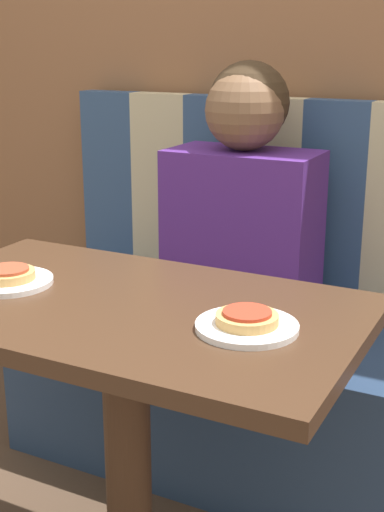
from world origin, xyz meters
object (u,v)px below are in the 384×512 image
(plate_right, at_px, (247,327))
(pizza_right, at_px, (247,318))
(person, at_px, (244,200))
(pizza_left, at_px, (8,274))
(plate_left, at_px, (9,281))

(plate_right, distance_m, pizza_right, 0.02)
(person, xyz_separation_m, pizza_left, (-0.28, -0.63, -0.06))
(pizza_right, bearing_deg, plate_right, 180.00)
(person, distance_m, pizza_right, 0.70)
(person, relative_size, pizza_left, 6.29)
(plate_left, bearing_deg, plate_right, 0.00)
(plate_left, relative_size, plate_right, 1.00)
(person, height_order, pizza_right, person)
(plate_left, distance_m, plate_right, 0.55)
(pizza_left, xyz_separation_m, pizza_right, (0.55, 0.00, 0.00))
(plate_left, xyz_separation_m, plate_right, (0.55, 0.00, 0.00))
(plate_right, bearing_deg, pizza_right, 0.00)
(person, relative_size, plate_left, 3.82)
(pizza_left, relative_size, pizza_right, 1.00)
(pizza_right, bearing_deg, person, 113.61)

